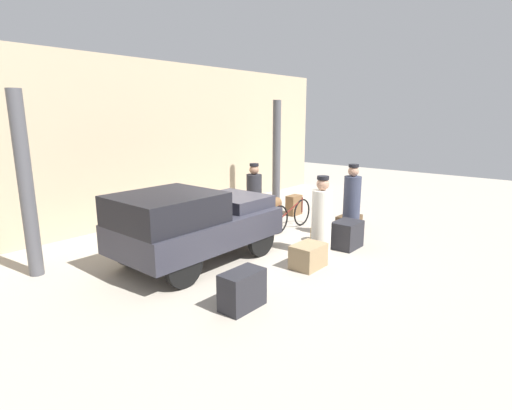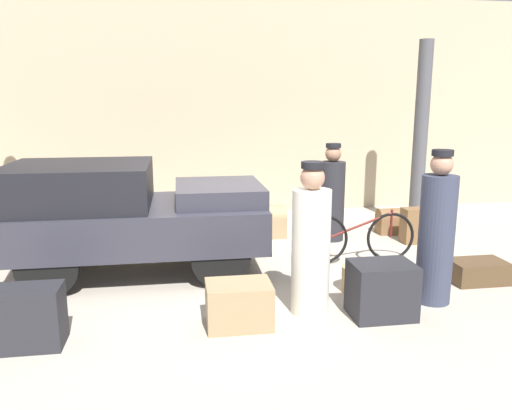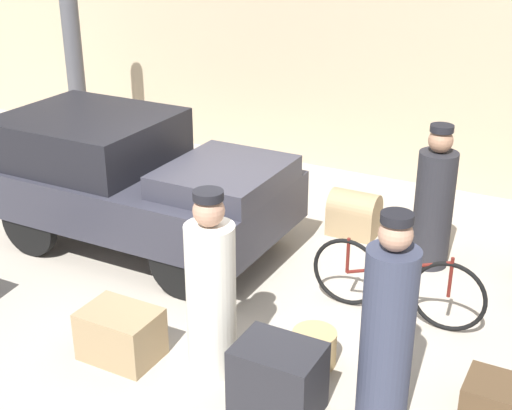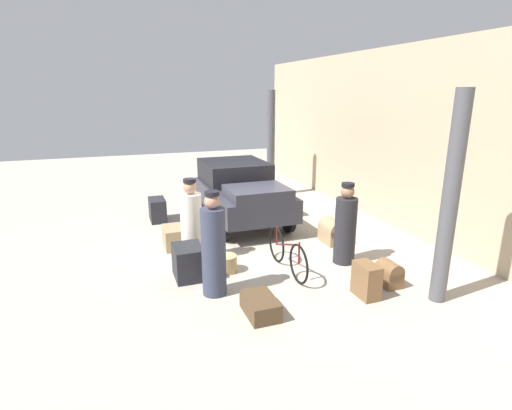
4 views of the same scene
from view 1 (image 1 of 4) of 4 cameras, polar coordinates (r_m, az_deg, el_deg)
The scene contains 17 objects.
ground_plane at distance 9.30m, azimuth 0.15°, elevation -6.10°, with size 30.00×30.00×0.00m, color #A89E8E.
station_building_facade at distance 11.86m, azimuth -15.28°, elevation 8.67°, with size 16.00×0.15×4.50m.
canopy_pillar_left at distance 8.46m, azimuth -30.02°, elevation 2.36°, with size 0.26×0.26×3.46m.
canopy_pillar_right at distance 13.09m, azimuth 2.94°, elevation 7.17°, with size 0.26×0.26×3.46m.
truck at distance 8.25m, azimuth -9.15°, elevation -2.38°, with size 3.45×1.83×1.55m.
bicycle at distance 10.68m, azimuth 5.01°, elevation -1.50°, with size 1.79×0.04×0.80m.
wicker_basket at distance 9.84m, azimuth 8.94°, elevation -4.19°, with size 0.40×0.40×0.33m.
porter_carrying_trunk at distance 8.78m, azimuth 9.34°, elevation -2.04°, with size 0.43×0.43×1.74m.
conductor_in_dark_uniform at distance 11.36m, azimuth -0.26°, elevation 1.35°, with size 0.44×0.44×1.68m.
porter_standing_middle at distance 10.13m, azimuth 13.50°, elevation 0.06°, with size 0.42×0.42×1.84m.
suitcase_small_leather at distance 6.45m, azimuth -1.98°, elevation -12.00°, with size 0.74×0.41×0.61m.
trunk_wicker_pale at distance 12.28m, azimuth 5.43°, elevation -0.02°, with size 0.50×0.30×0.60m.
trunk_barrel_dark at distance 12.50m, azimuth 2.49°, elevation -0.08°, with size 0.44×0.33×0.47m.
trunk_large_brown at distance 9.45m, azimuth 12.85°, elevation -4.14°, with size 0.69×0.52×0.62m.
trunk_umber_medium at distance 10.94m, azimuth -5.20°, elevation -1.73°, with size 0.60×0.43×0.57m.
suitcase_black_upright at distance 8.14m, azimuth 7.48°, elevation -7.23°, with size 0.70×0.51×0.48m.
suitcase_tan_flat at distance 11.32m, azimuth 13.15°, elevation -2.21°, with size 0.73×0.46×0.30m.
Camera 1 is at (-6.74, -5.66, 3.01)m, focal length 28.00 mm.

